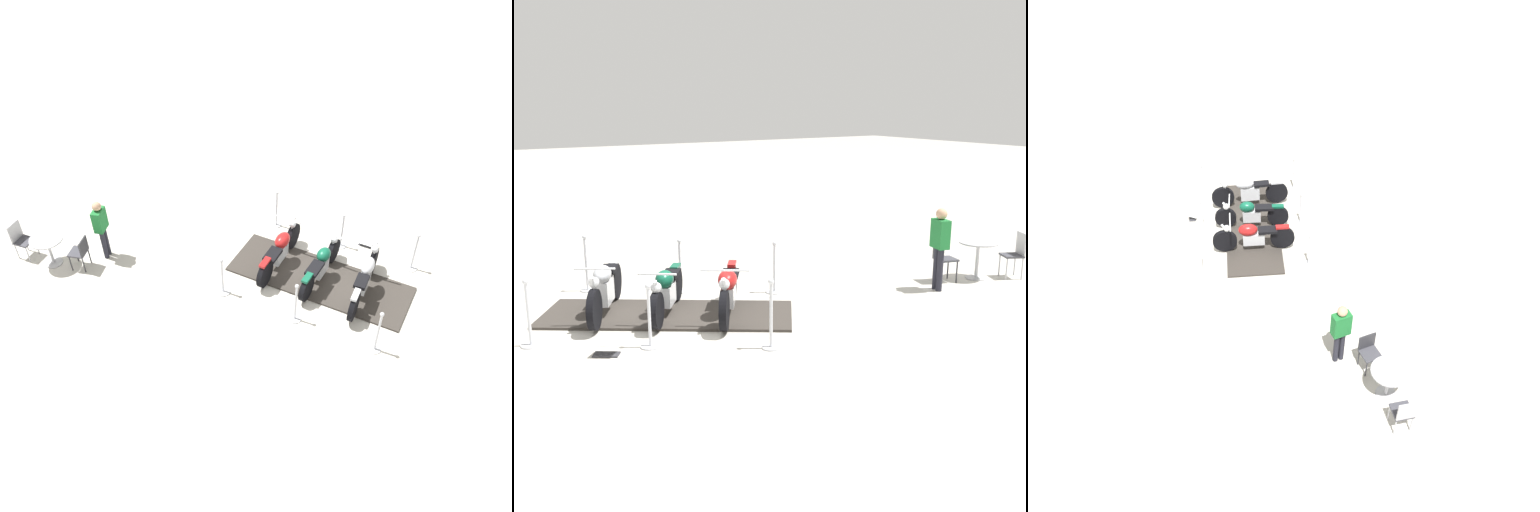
# 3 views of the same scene
# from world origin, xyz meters

# --- Properties ---
(ground_plane) EXTENTS (80.00, 80.00, 0.00)m
(ground_plane) POSITION_xyz_m (0.00, 0.00, 0.00)
(ground_plane) COLOR beige
(display_platform) EXTENTS (4.47, 3.68, 0.05)m
(display_platform) POSITION_xyz_m (0.00, 0.00, 0.02)
(display_platform) COLOR #38332D
(display_platform) RESTS_ON ground_plane
(motorcycle_chrome) EXTENTS (1.26, 2.06, 0.99)m
(motorcycle_chrome) POSITION_xyz_m (-0.92, 0.57, 0.53)
(motorcycle_chrome) COLOR black
(motorcycle_chrome) RESTS_ON display_platform
(motorcycle_forest) EXTENTS (1.35, 1.80, 0.91)m
(motorcycle_forest) POSITION_xyz_m (-0.02, -0.02, 0.48)
(motorcycle_forest) COLOR black
(motorcycle_forest) RESTS_ON display_platform
(motorcycle_maroon) EXTENTS (1.35, 1.94, 0.97)m
(motorcycle_maroon) POSITION_xyz_m (0.88, -0.62, 0.50)
(motorcycle_maroon) COLOR black
(motorcycle_maroon) RESTS_ON display_platform
(stanchion_right_front) EXTENTS (0.32, 0.32, 1.08)m
(stanchion_right_front) POSITION_xyz_m (-2.33, -0.16, 0.35)
(stanchion_right_front) COLOR silver
(stanchion_right_front) RESTS_ON ground_plane
(stanchion_right_mid) EXTENTS (0.31, 0.31, 1.02)m
(stanchion_right_mid) POSITION_xyz_m (-0.79, -1.19, 0.34)
(stanchion_right_mid) COLOR silver
(stanchion_right_mid) RESTS_ON ground_plane
(stanchion_right_rear) EXTENTS (0.28, 0.28, 1.11)m
(stanchion_right_rear) POSITION_xyz_m (0.75, -2.21, 0.40)
(stanchion_right_rear) COLOR silver
(stanchion_right_rear) RESTS_ON ground_plane
(stanchion_left_rear) EXTENTS (0.35, 0.35, 1.03)m
(stanchion_left_rear) POSITION_xyz_m (2.33, 0.16, 0.31)
(stanchion_left_rear) COLOR silver
(stanchion_left_rear) RESTS_ON ground_plane
(stanchion_left_front) EXTENTS (0.28, 0.28, 1.14)m
(stanchion_left_front) POSITION_xyz_m (-0.75, 2.21, 0.42)
(stanchion_left_front) COLOR silver
(stanchion_left_front) RESTS_ON ground_plane
(stanchion_left_mid) EXTENTS (0.30, 0.30, 1.07)m
(stanchion_left_mid) POSITION_xyz_m (0.79, 1.19, 0.37)
(stanchion_left_mid) COLOR silver
(stanchion_left_mid) RESTS_ON ground_plane
(info_placard) EXTENTS (0.43, 0.40, 0.21)m
(info_placard) POSITION_xyz_m (-1.47, -1.14, 0.07)
(info_placard) COLOR #333338
(info_placard) RESTS_ON ground_plane
(cafe_table) EXTENTS (0.80, 0.80, 0.79)m
(cafe_table) POSITION_xyz_m (6.48, -1.28, 0.60)
(cafe_table) COLOR #B7B7BC
(cafe_table) RESTS_ON ground_plane
(cafe_chair_near_table) EXTENTS (0.54, 0.54, 0.97)m
(cafe_chair_near_table) POSITION_xyz_m (7.21, -1.66, 0.56)
(cafe_chair_near_table) COLOR #B7B7BC
(cafe_chair_near_table) RESTS_ON ground_plane
(cafe_chair_across_table) EXTENTS (0.50, 0.50, 0.88)m
(cafe_chair_across_table) POSITION_xyz_m (5.69, -1.05, 0.52)
(cafe_chair_across_table) COLOR #2D2D33
(cafe_chair_across_table) RESTS_ON ground_plane
(bystander_person) EXTENTS (0.32, 0.45, 1.65)m
(bystander_person) POSITION_xyz_m (5.16, -1.43, 0.99)
(bystander_person) COLOR #23232D
(bystander_person) RESTS_ON ground_plane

